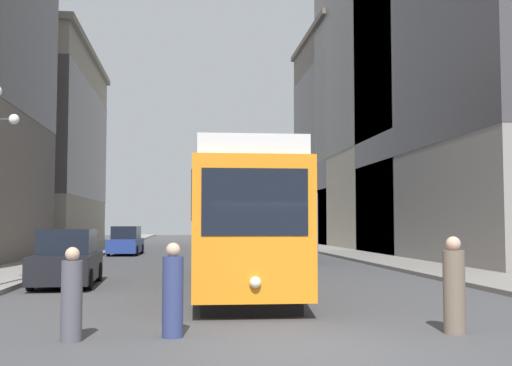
% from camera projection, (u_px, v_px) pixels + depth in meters
% --- Properties ---
extents(ground_plane, '(200.00, 200.00, 0.00)m').
position_uv_depth(ground_plane, '(304.00, 351.00, 9.88)').
color(ground_plane, '#424244').
extents(sidewalk_left, '(3.09, 120.00, 0.15)m').
position_uv_depth(sidewalk_left, '(99.00, 248.00, 48.62)').
color(sidewalk_left, gray).
rests_on(sidewalk_left, ground).
extents(sidewalk_right, '(3.09, 120.00, 0.15)m').
position_uv_depth(sidewalk_right, '(315.00, 248.00, 50.50)').
color(sidewalk_right, gray).
rests_on(sidewalk_right, ground).
extents(streetcar, '(2.81, 14.34, 3.89)m').
position_uv_depth(streetcar, '(234.00, 220.00, 20.00)').
color(streetcar, black).
rests_on(streetcar, ground).
extents(transit_bus, '(2.72, 12.07, 3.45)m').
position_uv_depth(transit_bus, '(275.00, 224.00, 35.75)').
color(transit_bus, black).
rests_on(transit_bus, ground).
extents(parked_car_left_near, '(2.02, 4.79, 1.82)m').
position_uv_depth(parked_car_left_near, '(68.00, 259.00, 20.42)').
color(parked_car_left_near, black).
rests_on(parked_car_left_near, ground).
extents(parked_car_left_mid, '(2.03, 5.04, 1.82)m').
position_uv_depth(parked_car_left_mid, '(126.00, 241.00, 40.39)').
color(parked_car_left_mid, black).
rests_on(parked_car_left_mid, ground).
extents(pedestrian_crossing_near, '(0.36, 0.36, 1.60)m').
position_uv_depth(pedestrian_crossing_near, '(72.00, 297.00, 10.74)').
color(pedestrian_crossing_near, '#4C4C56').
rests_on(pedestrian_crossing_near, ground).
extents(pedestrian_crossing_far, '(0.39, 0.39, 1.76)m').
position_uv_depth(pedestrian_crossing_far, '(454.00, 288.00, 11.52)').
color(pedestrian_crossing_far, '#6B5B4C').
rests_on(pedestrian_crossing_far, ground).
extents(pedestrian_on_sidewalk, '(0.37, 0.37, 1.66)m').
position_uv_depth(pedestrian_on_sidewalk, '(173.00, 293.00, 11.13)').
color(pedestrian_on_sidewalk, navy).
rests_on(pedestrian_on_sidewalk, ground).
extents(building_left_midblock, '(13.17, 21.71, 16.79)m').
position_uv_depth(building_left_midblock, '(15.00, 145.00, 53.57)').
color(building_left_midblock, '#B2A893').
rests_on(building_left_midblock, ground).
extents(building_right_midblock, '(12.39, 16.49, 20.58)m').
position_uv_depth(building_right_midblock, '(366.00, 137.00, 62.61)').
color(building_right_midblock, slate).
rests_on(building_right_midblock, ground).
extents(building_right_far, '(12.46, 22.54, 30.64)m').
position_uv_depth(building_right_far, '(419.00, 44.00, 48.62)').
color(building_right_far, '#B2A893').
rests_on(building_right_far, ground).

